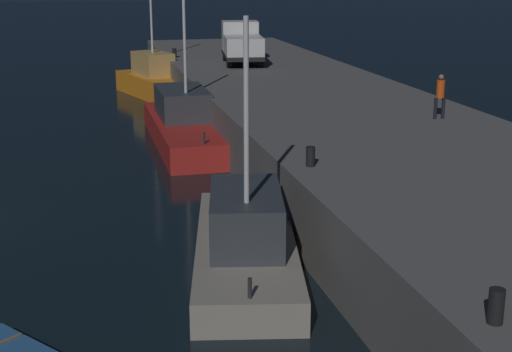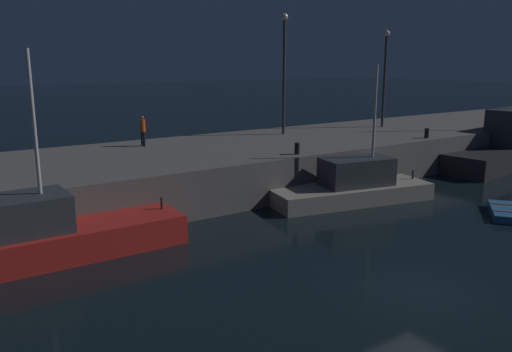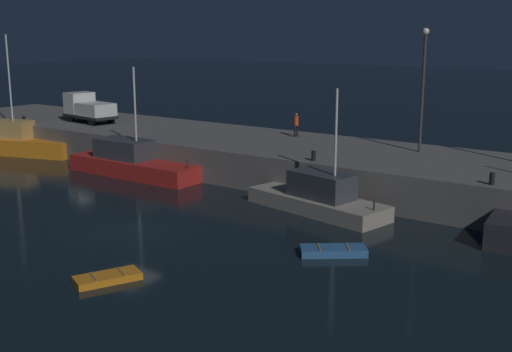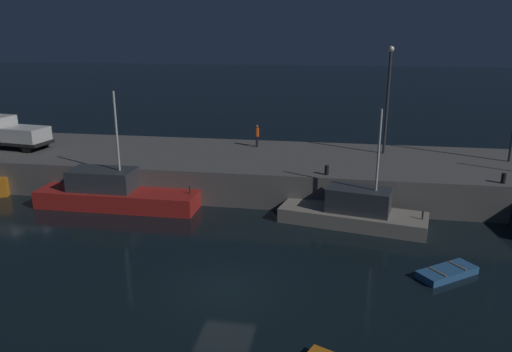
{
  "view_description": "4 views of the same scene",
  "coord_description": "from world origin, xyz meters",
  "px_view_note": "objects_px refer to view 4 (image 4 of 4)",
  "views": [
    {
      "loc": [
        25.28,
        4.66,
        8.31
      ],
      "look_at": [
        0.47,
        10.72,
        1.1
      ],
      "focal_mm": 52.64,
      "sensor_mm": 36.0,
      "label": 1
    },
    {
      "loc": [
        -13.01,
        -9.74,
        7.27
      ],
      "look_at": [
        1.24,
        11.19,
        1.59
      ],
      "focal_mm": 36.04,
      "sensor_mm": 36.0,
      "label": 2
    },
    {
      "loc": [
        23.82,
        -22.07,
        10.11
      ],
      "look_at": [
        1.66,
        8.96,
        1.55
      ],
      "focal_mm": 45.37,
      "sensor_mm": 36.0,
      "label": 3
    },
    {
      "loc": [
        4.7,
        -19.2,
        11.22
      ],
      "look_at": [
        -0.62,
        12.23,
        1.84
      ],
      "focal_mm": 34.24,
      "sensor_mm": 36.0,
      "label": 4
    }
  ],
  "objects_px": {
    "fishing_boat_orange": "(355,211)",
    "bollard_west": "(503,178)",
    "bollard_east": "(327,170)",
    "utility_truck": "(14,133)",
    "rowboat_white_mid": "(447,272)",
    "lamp_post_west": "(388,92)",
    "dockworker": "(257,134)",
    "fishing_trawler_red": "(115,193)"
  },
  "relations": [
    {
      "from": "fishing_trawler_red",
      "to": "dockworker",
      "type": "bearing_deg",
      "value": 47.99
    },
    {
      "from": "fishing_boat_orange",
      "to": "bollard_east",
      "type": "bearing_deg",
      "value": 126.49
    },
    {
      "from": "fishing_trawler_red",
      "to": "lamp_post_west",
      "type": "relative_size",
      "value": 1.36
    },
    {
      "from": "rowboat_white_mid",
      "to": "utility_truck",
      "type": "bearing_deg",
      "value": 158.97
    },
    {
      "from": "rowboat_white_mid",
      "to": "dockworker",
      "type": "relative_size",
      "value": 1.76
    },
    {
      "from": "fishing_boat_orange",
      "to": "bollard_west",
      "type": "bearing_deg",
      "value": 14.83
    },
    {
      "from": "fishing_boat_orange",
      "to": "rowboat_white_mid",
      "type": "xyz_separation_m",
      "value": [
        4.25,
        -5.94,
        -0.65
      ]
    },
    {
      "from": "fishing_trawler_red",
      "to": "utility_truck",
      "type": "bearing_deg",
      "value": 153.98
    },
    {
      "from": "fishing_boat_orange",
      "to": "bollard_east",
      "type": "relative_size",
      "value": 14.76
    },
    {
      "from": "fishing_boat_orange",
      "to": "dockworker",
      "type": "xyz_separation_m",
      "value": [
        -7.61,
        9.69,
        2.54
      ]
    },
    {
      "from": "dockworker",
      "to": "bollard_west",
      "type": "height_order",
      "value": "dockworker"
    },
    {
      "from": "fishing_trawler_red",
      "to": "fishing_boat_orange",
      "type": "relative_size",
      "value": 1.19
    },
    {
      "from": "rowboat_white_mid",
      "to": "utility_truck",
      "type": "relative_size",
      "value": 0.57
    },
    {
      "from": "rowboat_white_mid",
      "to": "bollard_west",
      "type": "distance_m",
      "value": 9.83
    },
    {
      "from": "dockworker",
      "to": "bollard_east",
      "type": "xyz_separation_m",
      "value": [
        5.79,
        -7.24,
        -0.71
      ]
    },
    {
      "from": "lamp_post_west",
      "to": "bollard_west",
      "type": "height_order",
      "value": "lamp_post_west"
    },
    {
      "from": "rowboat_white_mid",
      "to": "bollard_east",
      "type": "bearing_deg",
      "value": 125.86
    },
    {
      "from": "bollard_east",
      "to": "dockworker",
      "type": "bearing_deg",
      "value": 128.68
    },
    {
      "from": "fishing_boat_orange",
      "to": "bollard_west",
      "type": "relative_size",
      "value": 14.31
    },
    {
      "from": "lamp_post_west",
      "to": "dockworker",
      "type": "height_order",
      "value": "lamp_post_west"
    },
    {
      "from": "fishing_boat_orange",
      "to": "dockworker",
      "type": "relative_size",
      "value": 5.1
    },
    {
      "from": "fishing_boat_orange",
      "to": "utility_truck",
      "type": "bearing_deg",
      "value": 167.5
    },
    {
      "from": "fishing_trawler_red",
      "to": "bollard_west",
      "type": "distance_m",
      "value": 24.77
    },
    {
      "from": "lamp_post_west",
      "to": "bollard_west",
      "type": "distance_m",
      "value": 10.37
    },
    {
      "from": "dockworker",
      "to": "bollard_west",
      "type": "bearing_deg",
      "value": -23.96
    },
    {
      "from": "utility_truck",
      "to": "dockworker",
      "type": "bearing_deg",
      "value": 11.52
    },
    {
      "from": "dockworker",
      "to": "bollard_east",
      "type": "height_order",
      "value": "dockworker"
    },
    {
      "from": "fishing_trawler_red",
      "to": "dockworker",
      "type": "height_order",
      "value": "fishing_trawler_red"
    },
    {
      "from": "lamp_post_west",
      "to": "bollard_east",
      "type": "relative_size",
      "value": 12.92
    },
    {
      "from": "fishing_trawler_red",
      "to": "bollard_east",
      "type": "bearing_deg",
      "value": 7.39
    },
    {
      "from": "dockworker",
      "to": "bollard_east",
      "type": "relative_size",
      "value": 2.89
    },
    {
      "from": "fishing_trawler_red",
      "to": "rowboat_white_mid",
      "type": "relative_size",
      "value": 3.45
    },
    {
      "from": "lamp_post_west",
      "to": "bollard_west",
      "type": "bearing_deg",
      "value": -45.64
    },
    {
      "from": "bollard_east",
      "to": "utility_truck",
      "type": "bearing_deg",
      "value": 172.13
    },
    {
      "from": "fishing_boat_orange",
      "to": "utility_truck",
      "type": "relative_size",
      "value": 1.66
    },
    {
      "from": "fishing_boat_orange",
      "to": "lamp_post_west",
      "type": "height_order",
      "value": "lamp_post_west"
    },
    {
      "from": "fishing_boat_orange",
      "to": "dockworker",
      "type": "distance_m",
      "value": 12.58
    },
    {
      "from": "dockworker",
      "to": "utility_truck",
      "type": "bearing_deg",
      "value": -168.48
    },
    {
      "from": "rowboat_white_mid",
      "to": "utility_truck",
      "type": "distance_m",
      "value": 33.05
    },
    {
      "from": "lamp_post_west",
      "to": "utility_truck",
      "type": "relative_size",
      "value": 1.45
    },
    {
      "from": "utility_truck",
      "to": "bollard_west",
      "type": "distance_m",
      "value": 35.51
    },
    {
      "from": "bollard_west",
      "to": "bollard_east",
      "type": "bearing_deg",
      "value": 179.48
    }
  ]
}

